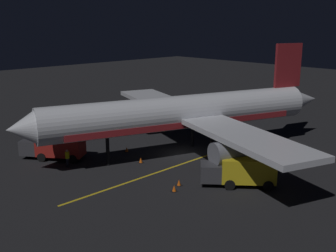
# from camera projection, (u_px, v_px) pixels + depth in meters

# --- Properties ---
(ground_plane) EXTENTS (180.00, 180.00, 0.20)m
(ground_plane) POSITION_uv_depth(u_px,v_px,m) (181.00, 155.00, 44.54)
(ground_plane) COLOR black
(apron_guide_stripe) EXTENTS (0.45, 24.27, 0.01)m
(apron_guide_stripe) POSITION_uv_depth(u_px,v_px,m) (169.00, 168.00, 40.26)
(apron_guide_stripe) COLOR gold
(apron_guide_stripe) RESTS_ON ground_plane
(airliner) EXTENTS (33.77, 35.09, 11.44)m
(airliner) POSITION_uv_depth(u_px,v_px,m) (187.00, 114.00, 43.67)
(airliner) COLOR silver
(airliner) RESTS_ON ground_plane
(baggage_truck) EXTENTS (6.48, 5.55, 2.55)m
(baggage_truck) POSITION_uv_depth(u_px,v_px,m) (55.00, 147.00, 42.69)
(baggage_truck) COLOR maroon
(baggage_truck) RESTS_ON ground_plane
(catering_truck) EXTENTS (6.12, 5.81, 2.53)m
(catering_truck) POSITION_uv_depth(u_px,v_px,m) (241.00, 171.00, 35.74)
(catering_truck) COLOR gold
(catering_truck) RESTS_ON ground_plane
(ground_crew_worker) EXTENTS (0.40, 0.40, 1.74)m
(ground_crew_worker) POSITION_uv_depth(u_px,v_px,m) (67.00, 158.00, 40.59)
(ground_crew_worker) COLOR black
(ground_crew_worker) RESTS_ON ground_plane
(traffic_cone_near_left) EXTENTS (0.50, 0.50, 0.55)m
(traffic_cone_near_left) POSITION_uv_depth(u_px,v_px,m) (141.00, 160.00, 41.80)
(traffic_cone_near_left) COLOR #EA590F
(traffic_cone_near_left) RESTS_ON ground_plane
(traffic_cone_near_right) EXTENTS (0.50, 0.50, 0.55)m
(traffic_cone_near_right) POSITION_uv_depth(u_px,v_px,m) (127.00, 149.00, 45.35)
(traffic_cone_near_right) COLOR #EA590F
(traffic_cone_near_right) RESTS_ON ground_plane
(traffic_cone_under_wing) EXTENTS (0.50, 0.50, 0.55)m
(traffic_cone_under_wing) POSITION_uv_depth(u_px,v_px,m) (174.00, 189.00, 34.78)
(traffic_cone_under_wing) COLOR #EA590F
(traffic_cone_under_wing) RESTS_ON ground_plane
(traffic_cone_far) EXTENTS (0.50, 0.50, 0.55)m
(traffic_cone_far) POSITION_uv_depth(u_px,v_px,m) (179.00, 183.00, 36.02)
(traffic_cone_far) COLOR #EA590F
(traffic_cone_far) RESTS_ON ground_plane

